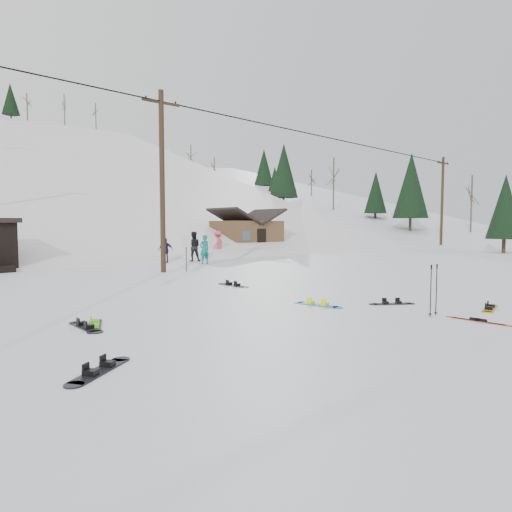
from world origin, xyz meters
TOP-DOWN VIEW (x-y plane):
  - ground at (0.00, 0.00)m, footprint 200.00×200.00m
  - ridge_right at (38.00, 50.00)m, footprint 45.66×93.98m
  - treeline_right at (36.00, 42.00)m, footprint 20.00×60.00m
  - utility_pole at (2.00, 14.00)m, footprint 2.00×0.26m
  - utility_pole_right at (34.00, 17.00)m, footprint 2.00×0.26m
  - trail_sign at (3.10, 13.58)m, footprint 0.50×0.09m
  - cabin at (15.00, 24.00)m, footprint 5.39×4.40m
  - hero_snowboard at (1.18, 2.58)m, footprint 0.58×1.63m
  - hero_skis at (2.63, -1.51)m, footprint 0.20×1.60m
  - ski_poles at (2.41, -0.42)m, footprint 0.38×0.10m
  - board_scatter_a at (-6.10, 0.55)m, footprint 1.36×1.10m
  - board_scatter_b at (-5.21, 3.93)m, footprint 0.36×1.58m
  - board_scatter_c at (-5.00, 3.92)m, footprint 0.76×1.49m
  - board_scatter_d at (3.07, 1.30)m, footprint 1.24×0.88m
  - board_scatter_e at (4.56, -0.93)m, footprint 1.45×0.64m
  - board_scatter_f at (1.76, 7.68)m, footprint 0.42×1.68m
  - skier_teal at (6.20, 16.78)m, footprint 0.64×0.42m
  - skier_dark at (6.69, 18.89)m, footprint 1.19×1.12m
  - skier_pink at (10.12, 21.14)m, footprint 1.44×1.27m
  - skier_navy at (4.75, 19.01)m, footprint 1.00×0.67m

SIDE VIEW (x-z plane):
  - ridge_right at x=38.00m, z-range -38.30..16.30m
  - ground at x=0.00m, z-range 0.00..0.00m
  - treeline_right at x=36.00m, z-range -5.00..5.00m
  - hero_skis at x=2.63m, z-range -0.02..0.07m
  - board_scatter_d at x=3.07m, z-range -0.02..0.08m
  - board_scatter_e at x=4.56m, z-range -0.03..0.08m
  - board_scatter_c at x=-5.00m, z-range -0.03..0.08m
  - board_scatter_b at x=-5.21m, z-range -0.03..0.08m
  - board_scatter_a at x=-6.10m, z-range -0.03..0.09m
  - hero_snowboard at x=1.18m, z-range -0.03..0.09m
  - board_scatter_f at x=1.76m, z-range -0.03..0.09m
  - ski_poles at x=2.41m, z-range 0.02..1.39m
  - skier_navy at x=4.75m, z-range 0.00..1.58m
  - skier_teal at x=6.20m, z-range 0.00..1.77m
  - skier_pink at x=10.12m, z-range 0.00..1.94m
  - skier_dark at x=6.69m, z-range 0.00..1.94m
  - trail_sign at x=3.10m, z-range 0.35..2.20m
  - cabin at x=15.00m, z-range -0.40..3.37m
  - utility_pole at x=2.00m, z-range 0.18..9.18m
  - utility_pole_right at x=34.00m, z-range 0.18..9.18m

